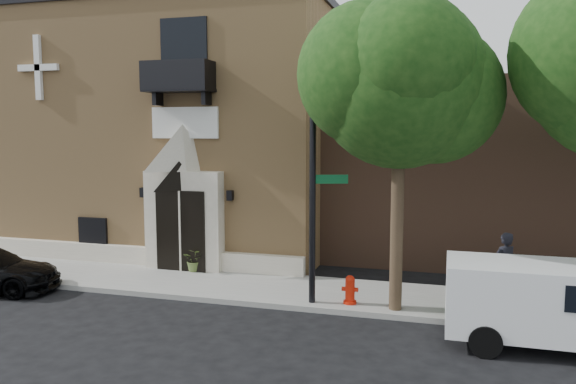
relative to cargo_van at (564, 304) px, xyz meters
name	(u,v)px	position (x,y,z in m)	size (l,w,h in m)	color
ground	(174,300)	(-9.64, 0.90, -1.03)	(120.00, 120.00, 0.00)	black
sidewalk	(228,286)	(-8.64, 2.40, -0.95)	(42.00, 3.00, 0.15)	gray
church	(196,130)	(-12.63, 8.85, 3.61)	(12.20, 11.01, 9.30)	tan
street_tree_left	(401,80)	(-3.62, 1.25, 4.84)	(4.97, 4.38, 7.77)	#38281C
cargo_van	(564,304)	(0.00, 0.00, 0.00)	(4.54, 1.95, 1.84)	white
street_sign	(313,182)	(-5.80, 1.35, 2.30)	(1.18, 0.97, 6.32)	black
fire_hydrant	(350,290)	(-4.82, 1.47, -0.51)	(0.43, 0.34, 0.76)	#BA1806
dumpster	(501,294)	(-1.11, 1.53, -0.32)	(1.68, 0.97, 1.09)	#0E3517
planter	(195,260)	(-10.19, 3.42, -0.51)	(0.66, 0.58, 0.74)	#5C7335
pedestrian_near	(504,267)	(-0.94, 2.85, 0.04)	(0.67, 0.44, 1.85)	black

